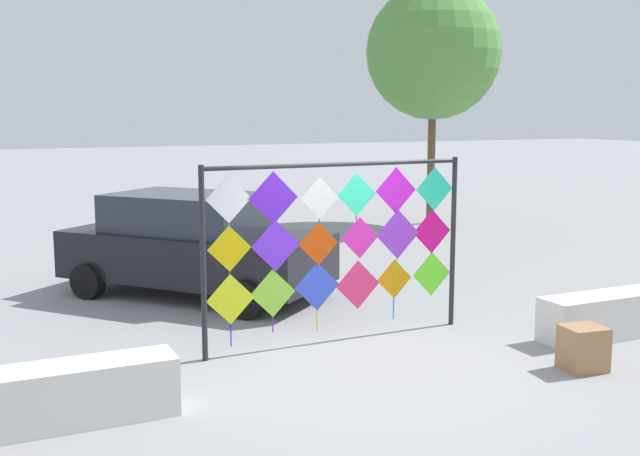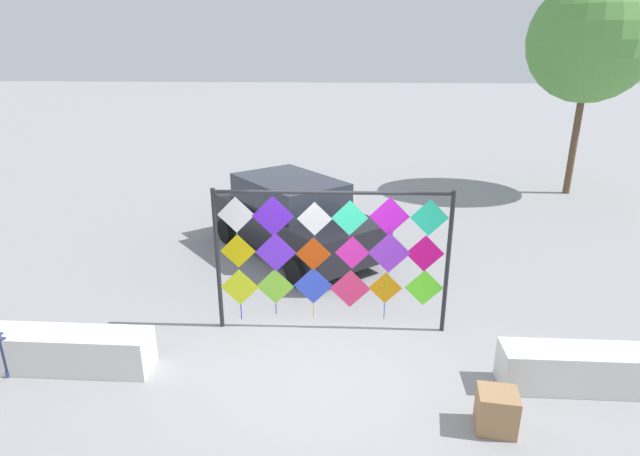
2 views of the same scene
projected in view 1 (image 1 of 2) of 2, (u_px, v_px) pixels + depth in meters
The scene contains 5 objects.
ground at pixel (369, 364), 9.25m from camera, with size 120.00×120.00×0.00m, color gray.
kite_display_rack at pixel (338, 234), 9.98m from camera, with size 3.72×0.16×2.39m.
parked_car at pixel (194, 244), 12.64m from camera, with size 4.22×4.51×1.68m.
cardboard_box_large at pixel (583, 348), 9.02m from camera, with size 0.47×0.42×0.52m, color #9E754C.
tree_palm_like at pixel (435, 51), 20.31m from camera, with size 3.57×3.57×6.36m.
Camera 1 is at (-4.29, -7.82, 3.00)m, focal length 43.22 mm.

